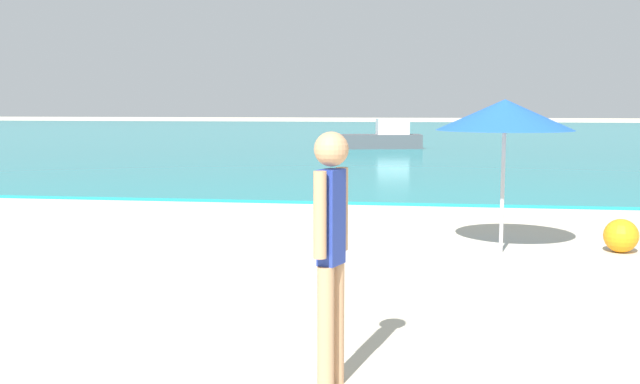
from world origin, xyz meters
TOP-DOWN VIEW (x-y plane):
  - water at (0.00, 45.85)m, footprint 160.00×60.00m
  - person_standing at (0.73, 7.02)m, footprint 0.23×0.37m
  - boat_near at (-0.46, 32.28)m, footprint 3.72×1.82m
  - beach_ball at (3.81, 11.95)m, footprint 0.43×0.43m
  - beach_umbrella at (2.30, 11.76)m, footprint 1.71×1.71m

SIDE VIEW (x-z plane):
  - water at x=0.00m, z-range 0.00..0.06m
  - beach_ball at x=3.81m, z-range 0.00..0.43m
  - boat_near at x=-0.46m, z-range -0.13..1.08m
  - person_standing at x=0.73m, z-range 0.12..1.82m
  - beach_umbrella at x=2.30m, z-range 0.77..2.71m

